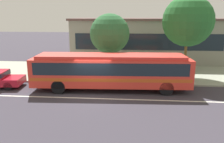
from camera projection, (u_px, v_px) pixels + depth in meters
ground_plane at (93, 94)px, 16.32m from camera, size 120.00×120.00×0.00m
sidewalk_slab at (104, 72)px, 22.64m from camera, size 60.00×8.00×0.12m
lane_stripe_center at (91, 98)px, 15.55m from camera, size 56.00×0.16×0.01m
transit_bus at (111, 70)px, 17.00m from camera, size 11.66×2.95×2.68m
pedestrian_waiting_near_sign at (138, 69)px, 19.14m from camera, size 0.46×0.46×1.70m
pedestrian_walking_along_curb at (71, 68)px, 19.68m from camera, size 0.48×0.48×1.66m
bus_stop_sign at (151, 65)px, 18.45m from camera, size 0.09×0.44×2.32m
street_tree_near_stop at (110, 34)px, 19.81m from camera, size 3.42×3.42×5.52m
street_tree_mid_block at (188, 21)px, 19.62m from camera, size 4.35×4.35×7.05m
station_building at (146, 40)px, 27.93m from camera, size 17.58×7.29×5.12m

